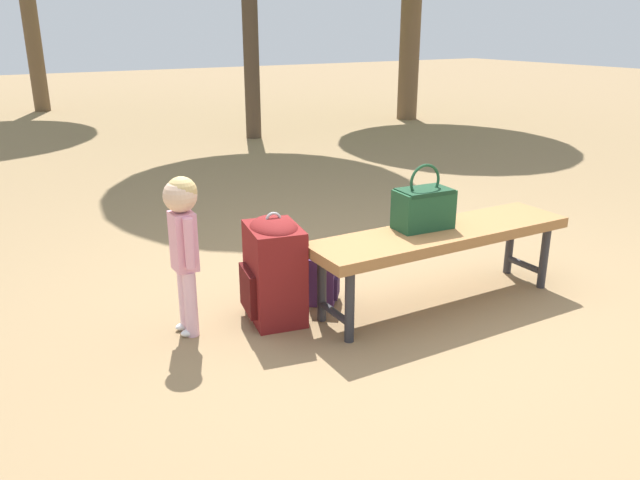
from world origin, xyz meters
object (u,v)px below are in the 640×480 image
Objects in this scene: child_standing at (183,232)px; backpack_small at (323,275)px; park_bench at (442,239)px; handbag at (424,207)px; backpack_large at (274,267)px.

backpack_small is at bearing 178.26° from child_standing.
child_standing is (1.37, -0.39, 0.16)m from park_bench.
child_standing reaches higher than handbag.
park_bench is 4.37× the size of handbag.
backpack_large is 0.38m from backpack_small.
child_standing reaches higher than park_bench.
child_standing is 0.53m from backpack_large.
handbag is 0.69m from backpack_small.
backpack_small is (-0.34, -0.06, -0.14)m from backpack_large.
child_standing is 1.37× the size of backpack_large.
handbag reaches higher than park_bench.
backpack_large reaches higher than backpack_small.
park_bench is 1.43m from child_standing.
child_standing is at bearing -10.34° from backpack_large.
park_bench is at bearing 136.63° from handbag.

